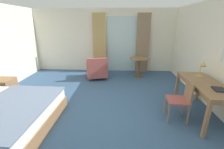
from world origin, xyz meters
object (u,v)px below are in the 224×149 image
Objects in this scene: armchair_by_window at (97,70)px; nightstand at (5,88)px; closed_book at (219,89)px; round_cafe_table at (139,63)px; writing_desk at (205,87)px; desk_chair at (182,98)px; desk_lamp at (202,66)px.

nightstand is at bearing -146.39° from armchair_by_window.
round_cafe_table is at bearing 119.46° from closed_book.
writing_desk is (4.96, -0.67, 0.43)m from nightstand.
nightstand is 0.68× the size of round_cafe_table.
desk_lamp reaches higher than desk_chair.
desk_lamp is 2.56m from round_cafe_table.
closed_book is at bearing -43.81° from armchair_by_window.
desk_chair is 2.06× the size of desk_lamp.
nightstand is at bearing 175.80° from desk_lamp.
writing_desk is at bearing -40.30° from armchair_by_window.
desk_lamp is at bearing 100.66° from closed_book.
round_cafe_table reaches higher than nightstand.
desk_chair is (-0.50, -0.16, -0.19)m from writing_desk.
closed_book is 0.33× the size of round_cafe_table.
desk_lamp is (0.54, 0.46, 0.56)m from desk_chair.
writing_desk is at bearing -67.79° from round_cafe_table.
desk_chair reaches higher than writing_desk.
writing_desk is 1.71× the size of armchair_by_window.
desk_chair is 1.18× the size of round_cafe_table.
desk_lamp reaches higher than round_cafe_table.
desk_chair is at bearing -139.66° from desk_lamp.
desk_chair is 0.98× the size of armchair_by_window.
nightstand is 2.81m from armchair_by_window.
closed_book is at bearing -87.94° from desk_lamp.
armchair_by_window reaches higher than closed_book.
closed_book is at bearing -79.69° from writing_desk.
round_cafe_table is (3.91, 1.90, 0.29)m from nightstand.
round_cafe_table is at bearing 101.38° from desk_chair.
writing_desk is at bearing -7.69° from nightstand.
nightstand is 0.57× the size of armchair_by_window.
desk_chair reaches higher than closed_book.
writing_desk is at bearing -97.66° from desk_lamp.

